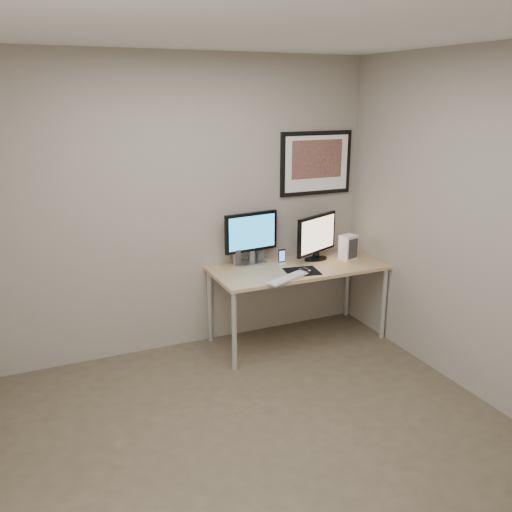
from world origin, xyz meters
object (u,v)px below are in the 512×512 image
object	(u,v)px
monitor_tv	(317,236)
keyboard	(287,278)
speaker_left	(237,257)
fan_unit	(348,247)
framed_art	(316,163)
speaker_right	(260,251)
desk	(298,273)
phone_dock	(282,257)
monitor_large	(251,236)

from	to	relation	value
monitor_tv	keyboard	world-z (taller)	monitor_tv
speaker_left	fan_unit	bearing A→B (deg)	-12.92
framed_art	speaker_right	world-z (taller)	framed_art
desk	framed_art	size ratio (longest dim) A/B	2.13
speaker_left	keyboard	distance (m)	0.59
monitor_tv	speaker_right	xyz separation A→B (m)	(-0.50, 0.19, -0.14)
speaker_right	phone_dock	world-z (taller)	speaker_right
speaker_left	keyboard	bearing A→B (deg)	-63.77
speaker_right	fan_unit	world-z (taller)	fan_unit
monitor_large	monitor_tv	distance (m)	0.63
monitor_tv	keyboard	xyz separation A→B (m)	(-0.51, -0.39, -0.23)
monitor_tv	speaker_left	size ratio (longest dim) A/B	3.02
framed_art	monitor_large	world-z (taller)	framed_art
desk	keyboard	world-z (taller)	keyboard
framed_art	fan_unit	xyz separation A→B (m)	(0.19, -0.33, -0.77)
speaker_left	speaker_right	size ratio (longest dim) A/B	0.94
monitor_large	phone_dock	size ratio (longest dim) A/B	3.73
monitor_large	monitor_tv	world-z (taller)	monitor_large
monitor_tv	speaker_right	bearing A→B (deg)	135.03
monitor_tv	framed_art	bearing A→B (deg)	41.88
speaker_right	keyboard	distance (m)	0.59
speaker_left	monitor_large	bearing A→B (deg)	0.63
speaker_left	keyboard	xyz separation A→B (m)	(0.25, -0.53, -0.08)
monitor_large	speaker_right	xyz separation A→B (m)	(0.12, 0.05, -0.18)
desk	speaker_right	xyz separation A→B (m)	(-0.24, 0.30, 0.16)
desk	speaker_right	bearing A→B (deg)	128.69
framed_art	monitor_tv	world-z (taller)	framed_art
desk	framed_art	distance (m)	1.07
speaker_right	fan_unit	size ratio (longest dim) A/B	0.76
phone_dock	speaker_left	bearing A→B (deg)	165.84
desk	phone_dock	bearing A→B (deg)	129.30
monitor_tv	phone_dock	bearing A→B (deg)	153.80
keyboard	speaker_left	bearing A→B (deg)	90.90
monitor_tv	desk	bearing A→B (deg)	-179.86
monitor_large	speaker_right	bearing A→B (deg)	16.93
framed_art	monitor_tv	xyz separation A→B (m)	(-0.10, -0.22, -0.66)
speaker_right	fan_unit	distance (m)	0.84
desk	framed_art	xyz separation A→B (m)	(0.35, 0.33, 0.96)
phone_dock	fan_unit	distance (m)	0.66
framed_art	fan_unit	distance (m)	0.86
framed_art	keyboard	size ratio (longest dim) A/B	1.62
monitor_tv	monitor_large	bearing A→B (deg)	143.12
framed_art	keyboard	world-z (taller)	framed_art
monitor_tv	speaker_left	xyz separation A→B (m)	(-0.76, 0.14, -0.15)
speaker_left	monitor_tv	bearing A→B (deg)	-9.60
keyboard	fan_unit	xyz separation A→B (m)	(0.79, 0.28, 0.11)
speaker_right	monitor_tv	bearing A→B (deg)	-3.81
phone_dock	fan_unit	size ratio (longest dim) A/B	0.59
framed_art	keyboard	bearing A→B (deg)	-134.64
monitor_tv	keyboard	size ratio (longest dim) A/B	1.13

